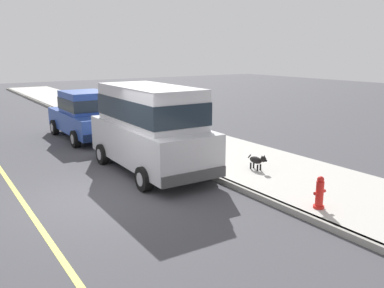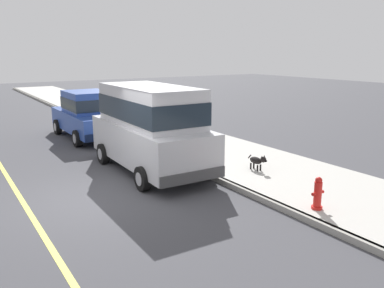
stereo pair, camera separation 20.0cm
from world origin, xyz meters
name	(u,v)px [view 2 (the right image)]	position (x,y,z in m)	size (l,w,h in m)	color
ground_plane	(98,197)	(0.00, 0.00, 0.00)	(80.00, 80.00, 0.00)	#424247
curb	(205,173)	(3.20, 0.00, 0.07)	(0.16, 64.00, 0.14)	gray
sidewalk	(253,164)	(5.00, 0.00, 0.07)	(3.60, 64.00, 0.14)	#B7B5AD
lane_centre_line	(28,211)	(-1.60, 0.00, 0.00)	(0.12, 57.60, 0.01)	#E0D64C
car_silver_van	(150,125)	(2.13, 1.32, 1.39)	(2.21, 4.94, 2.52)	#BCBCC1
car_blue_sedan	(88,114)	(2.11, 6.88, 0.98)	(2.04, 4.60, 1.92)	#28479E
dog_black	(257,161)	(4.50, -0.73, 0.43)	(0.22, 0.76, 0.49)	black
fire_hydrant	(318,194)	(3.65, -3.61, 0.48)	(0.34, 0.24, 0.72)	red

